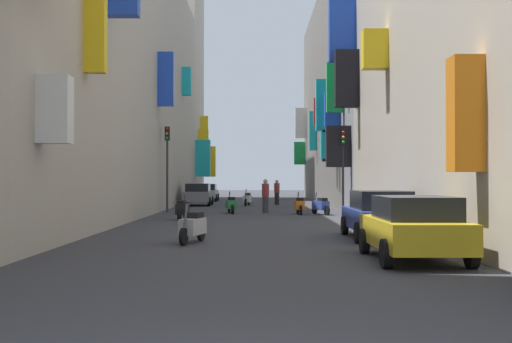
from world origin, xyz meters
TOP-DOWN VIEW (x-y plane):
  - ground_plane at (0.00, 30.00)m, footprint 140.00×140.00m
  - building_left_mid_b at (-8.00, 31.62)m, footprint 7.21×37.60m
  - building_left_mid_c at (-7.98, 55.21)m, footprint 7.37×9.57m
  - building_right_mid_a at (7.98, 29.65)m, footprint 7.26×4.40m
  - building_right_mid_b at (7.96, 33.90)m, footprint 7.24×4.10m
  - building_right_mid_c at (7.99, 47.99)m, footprint 7.09×24.05m
  - parked_car_yellow at (3.65, 9.82)m, footprint 1.89×3.93m
  - parked_car_grey at (-3.73, 39.38)m, footprint 1.92×3.98m
  - parked_car_silver at (-3.85, 48.16)m, footprint 1.94×4.09m
  - parked_car_blue at (3.88, 14.94)m, footprint 1.86×4.21m
  - scooter_green at (-1.11, 29.54)m, footprint 0.63×1.96m
  - scooter_black at (-3.02, 23.97)m, footprint 0.53×1.81m
  - scooter_silver at (-1.56, 13.74)m, footprint 0.71×1.88m
  - scooter_blue at (3.46, 28.19)m, footprint 0.81×1.87m
  - scooter_white at (-0.39, 39.09)m, footprint 0.59×1.95m
  - scooter_orange at (2.40, 28.52)m, footprint 0.49×1.81m
  - pedestrian_crossing at (0.70, 29.89)m, footprint 0.48×0.48m
  - pedestrian_near_left at (1.64, 40.29)m, footprint 0.48×0.48m
  - traffic_light_near_corner at (-4.62, 30.70)m, footprint 0.26×0.34m
  - traffic_light_far_corner at (4.58, 28.15)m, footprint 0.26×0.34m

SIDE VIEW (x-z plane):
  - ground_plane at x=0.00m, z-range 0.00..0.00m
  - scooter_black at x=-3.02m, z-range -0.10..1.03m
  - scooter_orange at x=2.40m, z-range -0.10..1.03m
  - scooter_silver at x=-1.56m, z-range -0.10..1.03m
  - scooter_blue at x=3.46m, z-range -0.10..1.03m
  - scooter_white at x=-0.39m, z-range -0.10..1.03m
  - scooter_green at x=-1.11m, z-range -0.10..1.03m
  - parked_car_silver at x=-3.85m, z-range 0.04..1.44m
  - parked_car_yellow at x=3.65m, z-range 0.04..1.46m
  - parked_car_blue at x=3.88m, z-range 0.03..1.48m
  - parked_car_grey at x=-3.73m, z-range 0.03..1.51m
  - pedestrian_near_left at x=1.64m, z-range 0.00..1.74m
  - pedestrian_crossing at x=0.70m, z-range 0.00..1.79m
  - traffic_light_far_corner at x=4.58m, z-range 0.77..5.04m
  - traffic_light_near_corner at x=-4.62m, z-range 0.81..5.45m
  - building_left_mid_b at x=-8.00m, z-range 0.00..15.25m
  - building_right_mid_b at x=7.96m, z-range -0.03..15.59m
  - building_right_mid_c at x=7.99m, z-range 0.00..15.98m
  - building_right_mid_a at x=7.98m, z-range -0.02..19.83m
  - building_left_mid_c at x=-7.98m, z-range -0.03..21.60m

